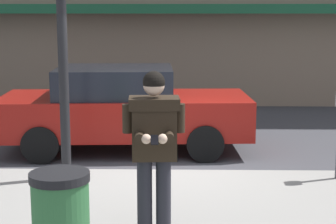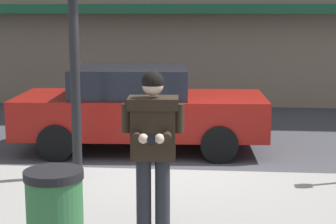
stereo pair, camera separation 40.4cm
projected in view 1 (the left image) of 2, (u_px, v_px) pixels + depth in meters
ground_plane at (163, 175)px, 8.85m from camera, size 80.00×80.00×0.00m
curb_paint_line at (226, 174)px, 8.88m from camera, size 28.00×0.12×0.01m
parked_sedan_mid at (123, 108)px, 10.27m from camera, size 4.59×2.11×1.54m
man_texting_on_phone at (154, 137)px, 5.82m from camera, size 0.65×0.60×1.81m
trash_bin at (61, 224)px, 5.10m from camera, size 0.55×0.55×0.98m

